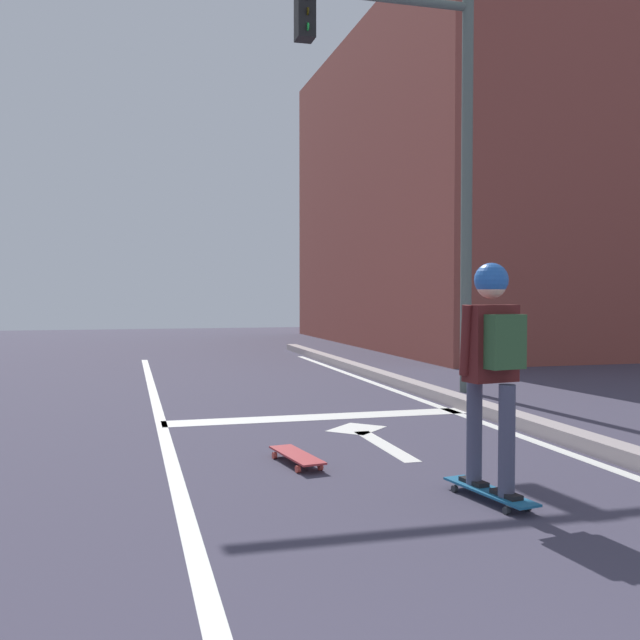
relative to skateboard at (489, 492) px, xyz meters
name	(u,v)px	position (x,y,z in m)	size (l,w,h in m)	color
lane_line_center	(174,472)	(-2.03, 1.36, -0.06)	(0.12, 20.00, 0.01)	silver
lane_line_curbside	(554,448)	(1.39, 1.36, -0.06)	(0.12, 20.00, 0.01)	silver
stop_bar	(320,417)	(-0.25, 3.52, -0.06)	(3.57, 0.40, 0.01)	silver
lane_arrow_stem	(385,445)	(-0.07, 1.88, -0.06)	(0.16, 1.40, 0.01)	silver
lane_arrow_head	(356,429)	(-0.07, 2.73, -0.06)	(0.56, 0.44, 0.01)	silver
curb_strip	(578,439)	(1.64, 1.36, 0.01)	(0.24, 24.00, 0.14)	#A39595
skateboard	(489,492)	(0.00, 0.00, 0.00)	(0.32, 0.85, 0.08)	#1A5C89
skater	(492,349)	(0.00, -0.02, 0.98)	(0.43, 0.60, 1.55)	#43465E
spare_skateboard	(297,456)	(-1.03, 1.37, 0.01)	(0.33, 0.80, 0.09)	#A93034
traffic_signal_mast	(400,111)	(1.30, 5.02, 3.88)	(4.84, 0.34, 5.77)	#55625B
building_block	(573,197)	(10.34, 14.18, 4.20)	(13.60, 12.45, 8.52)	brown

